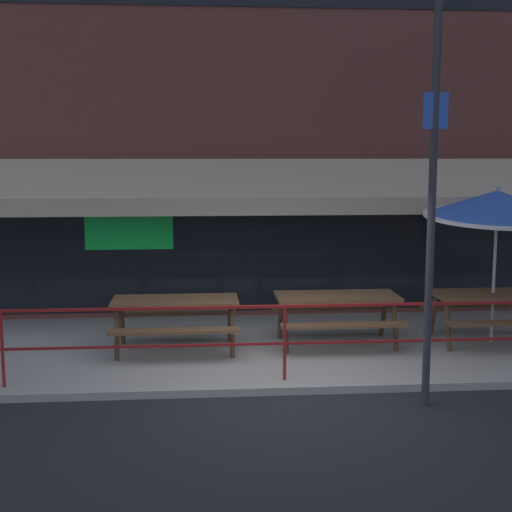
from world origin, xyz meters
The scene contains 9 objects.
ground_plane centered at (0.00, 0.00, 0.00)m, with size 120.00×120.00×0.00m, color black.
patio_deck centered at (0.00, 2.00, 0.05)m, with size 15.00×4.00×0.10m, color #9E998E.
restaurant_building centered at (0.00, 4.23, 4.28)m, with size 15.00×1.60×8.62m.
patio_railing centered at (0.00, 0.30, 0.80)m, with size 13.84×0.04×0.97m.
picnic_table_left centered at (-1.41, 1.77, 0.71)m, with size 1.80×1.42×0.76m.
picnic_table_centre centered at (0.97, 1.90, 0.71)m, with size 1.80×1.42×0.76m.
picnic_table_right centered at (3.34, 1.87, 0.71)m, with size 1.80×1.42×0.76m.
patio_umbrella_right centered at (3.34, 1.88, 2.18)m, with size 2.14×2.14×2.38m.
street_sign_pole centered at (1.57, -0.45, 2.42)m, with size 0.28×0.09×4.72m.
Camera 1 is at (-1.06, -8.31, 2.91)m, focal length 50.00 mm.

